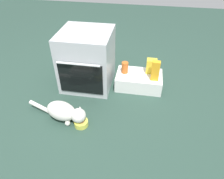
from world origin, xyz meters
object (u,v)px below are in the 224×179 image
at_px(sauce_jar, 125,68).
at_px(juice_carton, 155,71).
at_px(snack_bag, 151,66).
at_px(oven, 87,59).
at_px(pantry_cabinet, 139,80).
at_px(food_bowl, 81,123).
at_px(cat, 64,112).

bearing_deg(sauce_jar, juice_carton, -14.12).
height_order(snack_bag, sauce_jar, snack_bag).
height_order(oven, pantry_cabinet, oven).
bearing_deg(food_bowl, sauce_jar, 66.34).
bearing_deg(oven, food_bowl, -81.25).
xyz_separation_m(snack_bag, juice_carton, (0.04, -0.14, 0.03)).
xyz_separation_m(food_bowl, snack_bag, (0.66, 0.83, 0.23)).
xyz_separation_m(snack_bag, sauce_jar, (-0.32, -0.05, -0.02)).
xyz_separation_m(pantry_cabinet, juice_carton, (0.18, -0.08, 0.21)).
relative_size(food_bowl, juice_carton, 0.59).
bearing_deg(juice_carton, pantry_cabinet, 157.11).
bearing_deg(cat, snack_bag, 57.13).
distance_m(pantry_cabinet, food_bowl, 0.93).
bearing_deg(snack_bag, pantry_cabinet, -152.62).
distance_m(snack_bag, juice_carton, 0.15).
bearing_deg(oven, sauce_jar, 5.90).
height_order(food_bowl, sauce_jar, sauce_jar).
xyz_separation_m(cat, snack_bag, (0.84, 0.79, 0.15)).
relative_size(pantry_cabinet, food_bowl, 3.91).
distance_m(food_bowl, juice_carton, 1.02).
height_order(pantry_cabinet, sauce_jar, sauce_jar).
relative_size(oven, cat, 1.01).
relative_size(food_bowl, sauce_jar, 1.01).
relative_size(cat, snack_bag, 3.76).
height_order(food_bowl, cat, cat).
height_order(oven, sauce_jar, oven).
distance_m(pantry_cabinet, sauce_jar, 0.24).
distance_m(oven, cat, 0.73).
bearing_deg(sauce_jar, food_bowl, -113.66).
distance_m(sauce_jar, juice_carton, 0.38).
bearing_deg(pantry_cabinet, snack_bag, 27.38).
bearing_deg(oven, juice_carton, -3.09).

